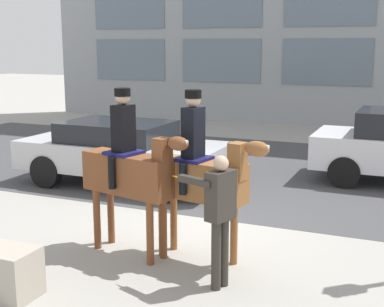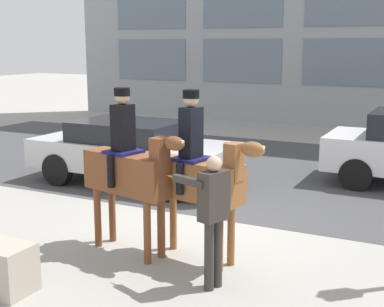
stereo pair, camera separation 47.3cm
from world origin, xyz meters
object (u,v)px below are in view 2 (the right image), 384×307
Objects in this scene: mounted_horse_lead at (129,169)px; street_car_near_lane at (132,150)px; pedestrian_bystander at (212,211)px; mounted_horse_companion at (197,175)px.

street_car_near_lane is at bearing 135.38° from mounted_horse_lead.
pedestrian_bystander is 5.71m from street_car_near_lane.
mounted_horse_lead reaches higher than street_car_near_lane.
mounted_horse_lead reaches higher than mounted_horse_companion.
pedestrian_bystander is at bearing -42.41° from mounted_horse_companion.
mounted_horse_lead is 1.42× the size of pedestrian_bystander.
street_car_near_lane is (-3.33, 3.40, -0.52)m from mounted_horse_companion.
mounted_horse_lead is 1.08m from mounted_horse_companion.
mounted_horse_lead is at bearing -57.56° from street_car_near_lane.
mounted_horse_lead is 4.26m from street_car_near_lane.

